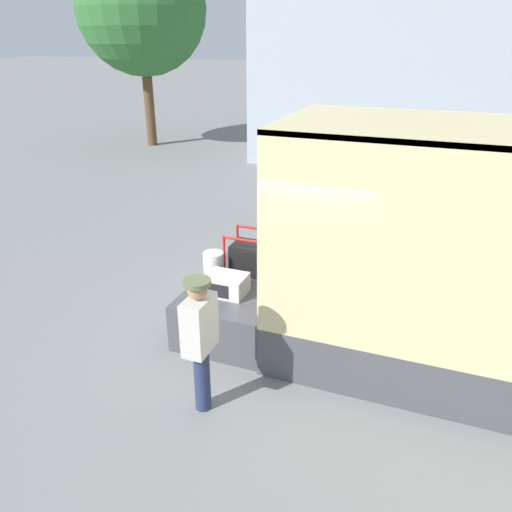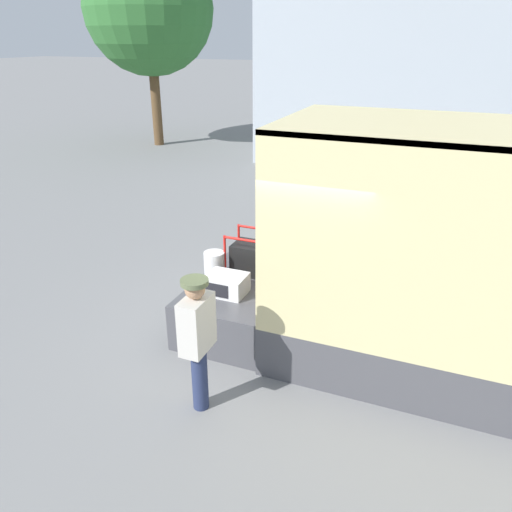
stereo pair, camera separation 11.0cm
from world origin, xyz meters
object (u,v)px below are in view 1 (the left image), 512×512
object	(u,v)px
microwave	(227,284)
worker_person	(200,333)
portable_generator	(251,258)
orange_bucket	(214,265)
street_tree	(141,8)

from	to	relation	value
microwave	worker_person	bearing A→B (deg)	-76.44
microwave	worker_person	xyz separation A→B (m)	(0.36, -1.48, 0.19)
microwave	worker_person	world-z (taller)	worker_person
portable_generator	microwave	bearing A→B (deg)	-95.39
orange_bucket	street_tree	world-z (taller)	street_tree
microwave	worker_person	size ratio (longest dim) A/B	0.33
microwave	orange_bucket	size ratio (longest dim) A/B	1.41
orange_bucket	worker_person	xyz separation A→B (m)	(0.75, -1.89, 0.14)
orange_bucket	worker_person	size ratio (longest dim) A/B	0.23
portable_generator	worker_person	distance (m)	2.23
portable_generator	orange_bucket	bearing A→B (deg)	-144.61
orange_bucket	worker_person	distance (m)	2.03
street_tree	worker_person	bearing A→B (deg)	-55.99
orange_bucket	worker_person	world-z (taller)	worker_person
microwave	street_tree	distance (m)	14.45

